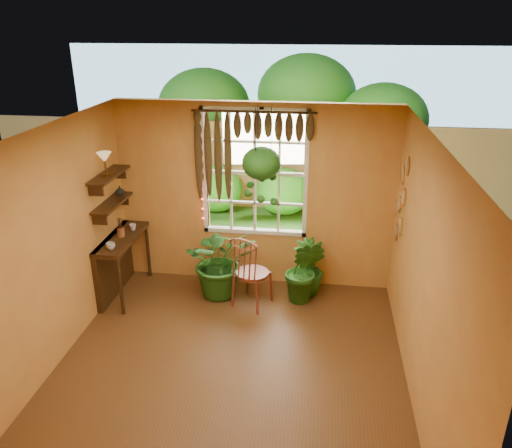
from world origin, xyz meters
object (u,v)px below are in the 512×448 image
(potted_plant_left, at_px, (221,260))
(potted_plant_mid, at_px, (304,271))
(counter_ledge, at_px, (116,258))
(windsor_chair, at_px, (251,282))
(hanging_basket, at_px, (261,167))

(potted_plant_left, bearing_deg, potted_plant_mid, -2.27)
(counter_ledge, xyz_separation_m, potted_plant_left, (1.49, 0.15, -0.01))
(counter_ledge, distance_m, windsor_chair, 1.97)
(windsor_chair, height_order, hanging_basket, hanging_basket)
(potted_plant_left, xyz_separation_m, hanging_basket, (0.56, 0.14, 1.37))
(potted_plant_left, bearing_deg, windsor_chair, -26.91)
(counter_ledge, height_order, potted_plant_mid, potted_plant_mid)
(counter_ledge, relative_size, potted_plant_mid, 1.23)
(potted_plant_mid, relative_size, hanging_basket, 0.74)
(hanging_basket, bearing_deg, potted_plant_mid, -16.60)
(windsor_chair, distance_m, potted_plant_mid, 0.76)
(counter_ledge, distance_m, potted_plant_mid, 2.68)
(hanging_basket, bearing_deg, counter_ledge, -171.82)
(windsor_chair, xyz_separation_m, hanging_basket, (0.09, 0.38, 1.55))
(potted_plant_left, distance_m, hanging_basket, 1.48)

